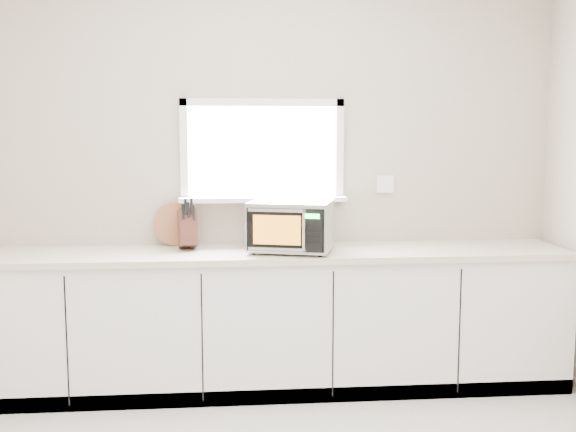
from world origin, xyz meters
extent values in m
cube|color=#B4A18F|center=(0.00, 2.00, 1.35)|extent=(4.00, 0.02, 2.70)
cube|color=white|center=(0.00, 1.99, 1.55)|extent=(1.00, 0.02, 0.60)
cube|color=white|center=(0.00, 1.92, 1.23)|extent=(1.12, 0.16, 0.03)
cube|color=white|center=(0.00, 1.97, 1.88)|extent=(1.10, 0.04, 0.05)
cube|color=white|center=(0.00, 1.97, 1.23)|extent=(1.10, 0.04, 0.05)
cube|color=white|center=(-0.53, 1.97, 1.55)|extent=(0.05, 0.04, 0.70)
cube|color=white|center=(0.53, 1.97, 1.55)|extent=(0.05, 0.04, 0.70)
cube|color=white|center=(0.85, 1.99, 1.32)|extent=(0.12, 0.01, 0.12)
cube|color=silver|center=(0.00, 1.70, 0.44)|extent=(3.92, 0.60, 0.88)
cube|color=beige|center=(0.00, 1.69, 0.90)|extent=(3.92, 0.64, 0.04)
cylinder|color=black|center=(-0.08, 1.56, 0.93)|extent=(0.02, 0.02, 0.02)
cylinder|color=black|center=(0.00, 1.84, 0.93)|extent=(0.02, 0.02, 0.02)
cylinder|color=black|center=(0.32, 1.44, 0.93)|extent=(0.02, 0.02, 0.02)
cylinder|color=black|center=(0.41, 1.73, 0.93)|extent=(0.02, 0.02, 0.02)
cube|color=#B4B6BC|center=(0.16, 1.64, 1.09)|extent=(0.59, 0.51, 0.30)
cube|color=black|center=(0.11, 1.45, 1.09)|extent=(0.46, 0.15, 0.26)
cube|color=orange|center=(0.06, 1.46, 1.09)|extent=(0.28, 0.09, 0.18)
cylinder|color=silver|center=(0.22, 1.39, 1.09)|extent=(0.02, 0.02, 0.23)
cube|color=black|center=(0.27, 1.40, 1.09)|extent=(0.12, 0.04, 0.26)
cube|color=#19FF33|center=(0.27, 1.39, 1.18)|extent=(0.08, 0.03, 0.03)
cube|color=silver|center=(0.16, 1.64, 1.24)|extent=(0.59, 0.51, 0.01)
cube|color=#442118|center=(-0.50, 1.79, 1.06)|extent=(0.15, 0.25, 0.28)
cube|color=black|center=(-0.52, 1.73, 1.17)|extent=(0.02, 0.05, 0.10)
cube|color=black|center=(-0.49, 1.73, 1.18)|extent=(0.02, 0.05, 0.10)
cube|color=black|center=(-0.46, 1.74, 1.16)|extent=(0.02, 0.05, 0.10)
cube|color=black|center=(-0.51, 1.73, 1.21)|extent=(0.02, 0.05, 0.10)
cube|color=black|center=(-0.47, 1.73, 1.21)|extent=(0.02, 0.05, 0.10)
cylinder|color=brown|center=(-0.59, 1.94, 1.07)|extent=(0.29, 0.07, 0.29)
cylinder|color=#B4B6BC|center=(0.11, 1.79, 0.99)|extent=(0.13, 0.13, 0.15)
cylinder|color=black|center=(0.11, 1.79, 1.09)|extent=(0.13, 0.13, 0.04)
camera|label=1|loc=(-0.23, -2.58, 1.67)|focal=42.00mm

